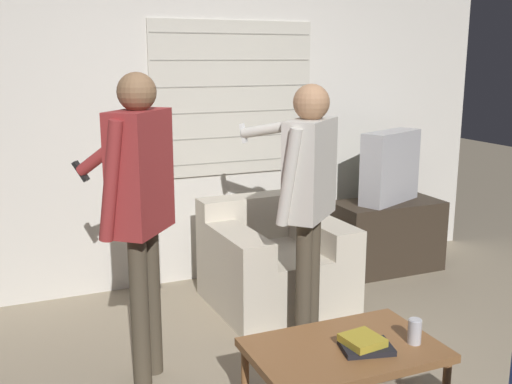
% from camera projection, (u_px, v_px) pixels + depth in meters
% --- Properties ---
extents(wall_back, '(5.20, 0.08, 2.55)m').
position_uv_depth(wall_back, '(196.00, 120.00, 4.63)').
color(wall_back, silver).
rests_on(wall_back, ground_plane).
extents(armchair_beige, '(0.95, 0.90, 0.74)m').
position_uv_depth(armchair_beige, '(274.00, 262.00, 4.34)').
color(armchair_beige, beige).
rests_on(armchair_beige, ground_plane).
extents(coffee_table, '(0.91, 0.58, 0.40)m').
position_uv_depth(coffee_table, '(344.00, 354.00, 2.89)').
color(coffee_table, brown).
rests_on(coffee_table, ground_plane).
extents(tv_stand, '(0.90, 0.44, 0.59)m').
position_uv_depth(tv_stand, '(387.00, 236.00, 5.02)').
color(tv_stand, '#33281E').
rests_on(tv_stand, ground_plane).
extents(tv, '(0.64, 0.43, 0.59)m').
position_uv_depth(tv, '(390.00, 167.00, 4.89)').
color(tv, '#B2B2B7').
rests_on(tv, tv_stand).
extents(person_left_standing, '(0.49, 0.75, 1.69)m').
position_uv_depth(person_left_standing, '(139.00, 193.00, 3.13)').
color(person_left_standing, '#4C4233').
rests_on(person_left_standing, ground_plane).
extents(person_right_standing, '(0.52, 0.84, 1.61)m').
position_uv_depth(person_right_standing, '(308.00, 181.00, 3.62)').
color(person_right_standing, '#4C4233').
rests_on(person_right_standing, ground_plane).
extents(book_stack, '(0.27, 0.22, 0.06)m').
position_uv_depth(book_stack, '(364.00, 344.00, 2.84)').
color(book_stack, black).
rests_on(book_stack, coffee_table).
extents(soda_can, '(0.07, 0.07, 0.13)m').
position_uv_depth(soda_can, '(415.00, 331.00, 2.90)').
color(soda_can, silver).
rests_on(soda_can, coffee_table).
extents(spare_remote, '(0.06, 0.13, 0.02)m').
position_uv_depth(spare_remote, '(373.00, 339.00, 2.93)').
color(spare_remote, white).
rests_on(spare_remote, coffee_table).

